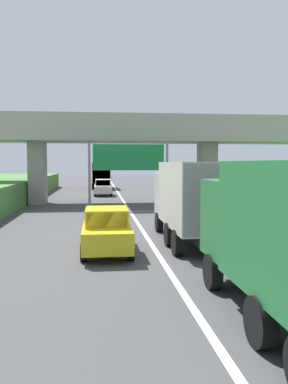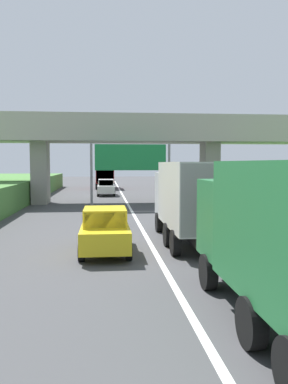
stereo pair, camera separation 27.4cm
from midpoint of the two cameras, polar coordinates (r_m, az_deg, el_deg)
name	(u,v)px [view 2 (the right image)]	position (r m, az deg, el deg)	size (l,w,h in m)	color
lane_centre_stripe	(132,212)	(27.45, -1.42, -2.91)	(0.20, 92.67, 0.01)	white
overpass_bridge	(127,138)	(33.88, -2.28, 7.76)	(40.00, 4.80, 7.37)	#9E998E
overhead_highway_sign	(131,161)	(28.88, -1.68, 4.49)	(5.88, 0.18, 4.87)	slate
speed_limit_sign	(273,198)	(23.00, 18.53, -0.82)	(0.60, 0.08, 2.23)	slate
truck_red	(105,174)	(53.26, -5.52, 2.59)	(2.44, 7.30, 3.44)	black
truck_silver	(191,198)	(16.83, 7.26, -0.83)	(2.44, 7.30, 3.44)	black
car_yellow	(105,230)	(15.00, -5.12, -5.56)	(1.86, 4.10, 1.72)	gold
car_white	(106,187)	(41.53, -5.32, 0.66)	(1.86, 4.10, 1.72)	silver
construction_barrel_4	(256,216)	(22.94, 16.27, -3.33)	(0.57, 0.57, 0.90)	orange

